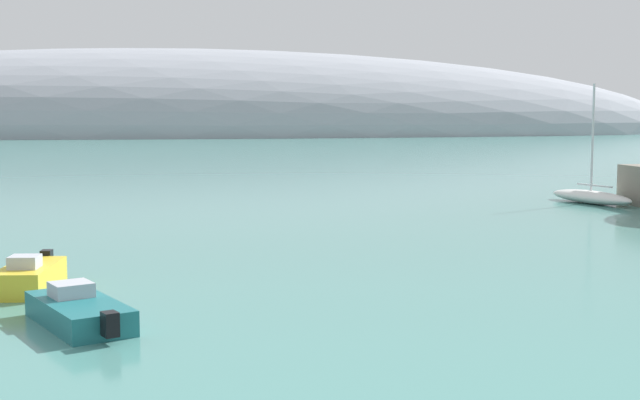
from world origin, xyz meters
The scene contains 4 objects.
distant_ridge centered at (-2.76, 218.55, 0.00)m, with size 280.83×75.74×43.62m, color #999EA8.
sailboat_white_near_shore centered at (20.75, 43.51, 0.46)m, with size 3.56×7.03×7.58m.
motorboat_yellow_foreground centered at (-10.34, 21.59, 0.47)m, with size 1.97×4.10×1.25m.
motorboat_teal_outer centered at (-8.32, 16.55, 0.39)m, with size 3.32×4.70×1.09m.
Camera 1 is at (-5.92, -7.43, 5.82)m, focal length 48.56 mm.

